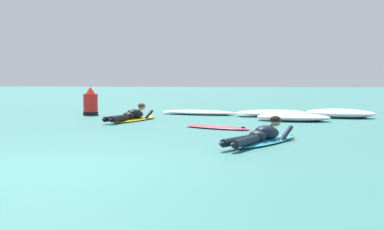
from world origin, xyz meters
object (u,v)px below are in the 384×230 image
object	(u,v)px
surfer_near	(263,136)
channel_marker_buoy	(91,104)
surfer_far	(132,116)
drifting_surfboard	(218,127)

from	to	relation	value
surfer_near	channel_marker_buoy	world-z (taller)	channel_marker_buoy
surfer_far	surfer_near	bearing A→B (deg)	-49.80
surfer_near	drifting_surfboard	distance (m)	2.89
surfer_far	channel_marker_buoy	world-z (taller)	channel_marker_buoy
surfer_near	drifting_surfboard	xyz separation A→B (m)	(-1.13, 2.66, -0.10)
surfer_near	surfer_far	distance (m)	5.90
surfer_far	channel_marker_buoy	distance (m)	2.84
surfer_near	drifting_surfboard	world-z (taller)	surfer_near
surfer_near	surfer_far	size ratio (longest dim) A/B	0.98
drifting_surfboard	channel_marker_buoy	bearing A→B (deg)	140.64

